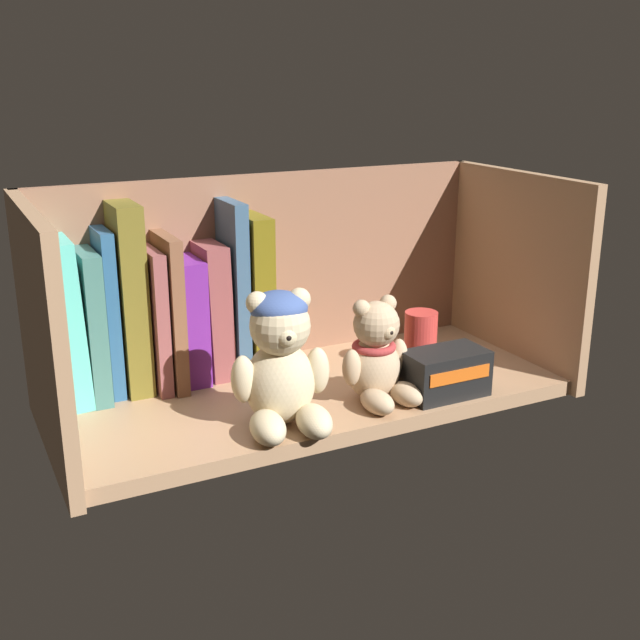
{
  "coord_description": "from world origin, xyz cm",
  "views": [
    {
      "loc": [
        -43.17,
        -88.21,
        43.01
      ],
      "look_at": [
        1.21,
        0.0,
        11.41
      ],
      "focal_mm": 44.28,
      "sensor_mm": 36.0,
      "label": 1
    }
  ],
  "objects": [
    {
      "name": "shelf_board",
      "position": [
        0.0,
        0.0,
        1.0
      ],
      "size": [
        65.61,
        27.86,
        2.0
      ],
      "primitive_type": "cube",
      "color": "#A87F5B",
      "rests_on": "ground"
    },
    {
      "name": "shelf_back_panel",
      "position": [
        0.0,
        14.53,
        14.49
      ],
      "size": [
        68.01,
        1.2,
        28.99
      ],
      "primitive_type": "cube",
      "color": "#885B44",
      "rests_on": "ground"
    },
    {
      "name": "shelf_side_panel_left",
      "position": [
        -33.61,
        0.0,
        14.49
      ],
      "size": [
        1.6,
        30.26,
        28.99
      ],
      "primitive_type": "cube",
      "color": "#A87F5B",
      "rests_on": "ground"
    },
    {
      "name": "shelf_side_panel_right",
      "position": [
        33.61,
        0.0,
        14.49
      ],
      "size": [
        1.6,
        30.26,
        28.99
      ],
      "primitive_type": "cube",
      "color": "#A87F5B",
      "rests_on": "ground"
    },
    {
      "name": "book_0",
      "position": [
        -29.58,
        11.89,
        12.66
      ],
      "size": [
        4.19,
        12.97,
        21.43
      ],
      "primitive_type": "cube",
      "rotation": [
        0.0,
        -0.03,
        0.0
      ],
      "color": "#50C1B3",
      "rests_on": "shelf_board"
    },
    {
      "name": "book_1",
      "position": [
        -26.36,
        11.89,
        11.76
      ],
      "size": [
        2.3,
        13.07,
        19.52
      ],
      "primitive_type": "cube",
      "color": "#396B65",
      "rests_on": "shelf_board"
    },
    {
      "name": "book_2",
      "position": [
        -24.03,
        11.89,
        12.94
      ],
      "size": [
        1.66,
        9.82,
        21.88
      ],
      "primitive_type": "cube",
      "color": "#27547E",
      "rests_on": "shelf_board"
    },
    {
      "name": "book_3",
      "position": [
        -21.2,
        11.89,
        14.5
      ],
      "size": [
        3.31,
        11.19,
        24.99
      ],
      "primitive_type": "cube",
      "color": "brown",
      "rests_on": "shelf_board"
    },
    {
      "name": "book_4",
      "position": [
        -18.34,
        11.89,
        11.49
      ],
      "size": [
        1.71,
        13.85,
        18.99
      ],
      "primitive_type": "cube",
      "color": "brown",
      "rests_on": "shelf_board"
    },
    {
      "name": "book_5",
      "position": [
        -16.29,
        11.89,
        12.33
      ],
      "size": [
        1.71,
        14.78,
        20.67
      ],
      "primitive_type": "cube",
      "color": "brown",
      "rests_on": "shelf_board"
    },
    {
      "name": "book_6",
      "position": [
        -13.45,
        11.89,
        10.55
      ],
      "size": [
        3.27,
        11.46,
        17.1
      ],
      "primitive_type": "cube",
      "color": "#682288",
      "rests_on": "shelf_board"
    },
    {
      "name": "book_7",
      "position": [
        -9.89,
        11.89,
        11.35
      ],
      "size": [
        3.58,
        10.36,
        18.76
      ],
      "primitive_type": "cube",
      "rotation": [
        0.0,
        -0.02,
        0.0
      ],
      "color": "brown",
      "rests_on": "shelf_board"
    },
    {
      "name": "book_8",
      "position": [
        -7.0,
        11.89,
        14.15
      ],
      "size": [
        1.9,
        11.85,
        24.3
      ],
      "primitive_type": "cube",
      "color": "#375673",
      "rests_on": "shelf_board"
    },
    {
      "name": "book_9",
      "position": [
        -4.17,
        11.89,
        13.11
      ],
      "size": [
        3.07,
        13.09,
        22.22
      ],
      "primitive_type": "cube",
      "color": "brown",
      "rests_on": "shelf_board"
    },
    {
      "name": "teddy_bear_larger",
      "position": [
        -8.25,
        -8.62,
        9.9
      ],
      "size": [
        12.34,
        12.77,
        16.66
      ],
      "color": "beige",
      "rests_on": "shelf_board"
    },
    {
      "name": "teddy_bear_smaller",
      "position": [
        5.61,
        -7.41,
        7.84
      ],
      "size": [
        10.09,
        10.36,
        13.69
      ],
      "color": "tan",
      "rests_on": "shelf_board"
    },
    {
      "name": "pillar_candle",
      "position": [
        16.73,
        -0.72,
        6.27
      ],
      "size": [
        4.64,
        4.64,
        8.53
      ],
      "primitive_type": "cylinder",
      "color": "#C63833",
      "rests_on": "shelf_board"
    },
    {
      "name": "small_product_box",
      "position": [
        14.54,
        -9.86,
        5.05
      ],
      "size": [
        10.75,
        6.45,
        6.08
      ],
      "color": "black",
      "rests_on": "shelf_board"
    }
  ]
}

